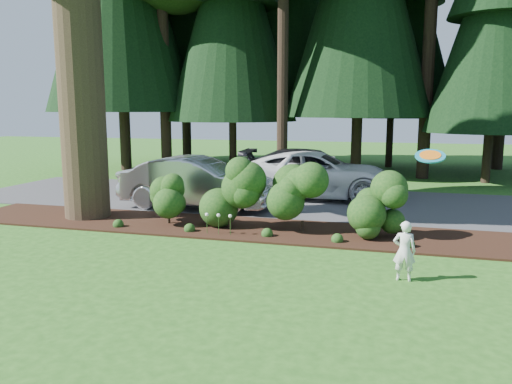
% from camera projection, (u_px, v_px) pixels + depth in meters
% --- Properties ---
extents(ground, '(80.00, 80.00, 0.00)m').
position_uv_depth(ground, '(192.00, 267.00, 9.78)').
color(ground, '#1F4E16').
rests_on(ground, ground).
extents(mulch_bed, '(16.00, 2.50, 0.05)m').
position_uv_depth(mulch_bed, '(241.00, 228.00, 12.86)').
color(mulch_bed, black).
rests_on(mulch_bed, ground).
extents(driveway, '(22.00, 6.00, 0.03)m').
position_uv_depth(driveway, '(278.00, 200.00, 16.91)').
color(driveway, '#38383A').
rests_on(driveway, ground).
extents(shrub_row, '(6.53, 1.60, 1.61)m').
position_uv_depth(shrub_row, '(269.00, 200.00, 12.43)').
color(shrub_row, '#133911').
rests_on(shrub_row, ground).
extents(lily_cluster, '(0.69, 0.09, 0.57)m').
position_uv_depth(lily_cluster, '(218.00, 216.00, 12.06)').
color(lily_cluster, '#133911').
rests_on(lily_cluster, ground).
extents(car_silver_wagon, '(4.86, 1.87, 1.58)m').
position_uv_depth(car_silver_wagon, '(197.00, 183.00, 15.37)').
color(car_silver_wagon, '#B3B3B8').
rests_on(car_silver_wagon, driveway).
extents(car_white_suv, '(5.74, 2.69, 1.59)m').
position_uv_depth(car_white_suv, '(317.00, 175.00, 17.21)').
color(car_white_suv, white).
rests_on(car_white_suv, driveway).
extents(car_dark_suv, '(5.49, 2.53, 1.56)m').
position_uv_depth(car_dark_suv, '(312.00, 170.00, 18.75)').
color(car_dark_suv, black).
rests_on(car_dark_suv, driveway).
extents(child, '(0.41, 0.27, 1.10)m').
position_uv_depth(child, '(404.00, 251.00, 8.91)').
color(child, silver).
rests_on(child, ground).
extents(frisbee, '(0.52, 0.49, 0.23)m').
position_uv_depth(frisbee, '(430.00, 156.00, 8.72)').
color(frisbee, '#186F88').
rests_on(frisbee, ground).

